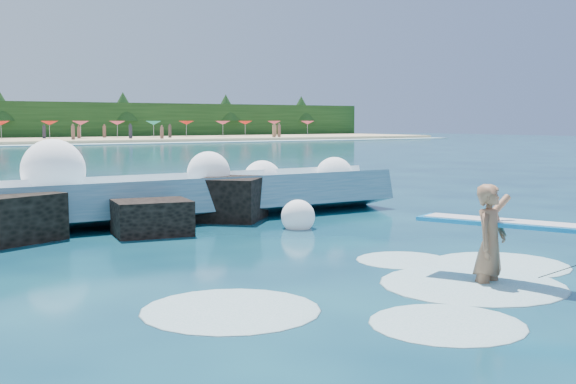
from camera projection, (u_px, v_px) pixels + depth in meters
name	position (u px, v px, depth m)	size (l,w,h in m)	color
ground	(278.00, 287.00, 10.94)	(200.00, 200.00, 0.00)	#082840
breaking_wave	(89.00, 205.00, 17.27)	(16.75, 2.67, 1.44)	teal
rock_cluster	(123.00, 214.00, 16.35)	(8.16, 3.11, 1.26)	black
surfer_with_board	(493.00, 240.00, 10.99)	(1.52, 3.01, 1.88)	#996647
wave_spray	(84.00, 187.00, 17.02)	(15.11, 4.70, 2.20)	white
surf_foam	(438.00, 285.00, 11.03)	(8.89, 5.21, 0.14)	silver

